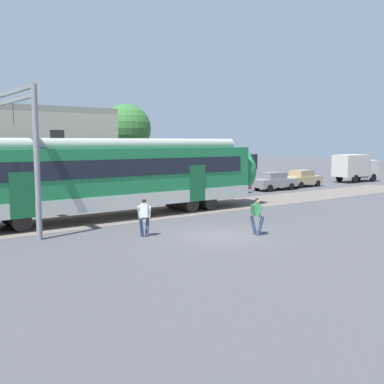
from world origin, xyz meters
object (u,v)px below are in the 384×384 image
(pedestrian_white, at_px, (144,215))
(parked_car_tan, at_px, (302,178))
(parked_car_red, at_px, (226,184))
(box_truck, at_px, (355,167))
(pedestrian_green, at_px, (256,213))
(parked_car_grey, at_px, (274,181))

(pedestrian_white, relative_size, parked_car_tan, 0.41)
(parked_car_red, distance_m, box_truck, 17.61)
(parked_car_tan, bearing_deg, pedestrian_white, -155.96)
(parked_car_red, relative_size, parked_car_tan, 1.00)
(parked_car_tan, bearing_deg, pedestrian_green, -145.36)
(box_truck, bearing_deg, parked_car_red, -179.75)
(pedestrian_white, bearing_deg, parked_car_grey, 27.63)
(pedestrian_white, xyz_separation_m, pedestrian_green, (4.18, -2.70, 0.03))
(parked_car_red, bearing_deg, parked_car_tan, 0.12)
(pedestrian_white, height_order, pedestrian_green, same)
(parked_car_red, distance_m, parked_car_grey, 5.03)
(pedestrian_white, distance_m, parked_car_red, 16.96)
(parked_car_red, relative_size, parked_car_grey, 1.00)
(pedestrian_green, bearing_deg, parked_car_tan, 34.64)
(pedestrian_white, bearing_deg, parked_car_tan, 24.04)
(pedestrian_green, bearing_deg, box_truck, 25.62)
(parked_car_tan, height_order, box_truck, box_truck)
(parked_car_grey, bearing_deg, box_truck, 2.31)
(box_truck, bearing_deg, parked_car_tan, -179.61)
(pedestrian_green, bearing_deg, pedestrian_white, 147.09)
(parked_car_red, height_order, parked_car_tan, same)
(pedestrian_green, relative_size, parked_car_tan, 0.41)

